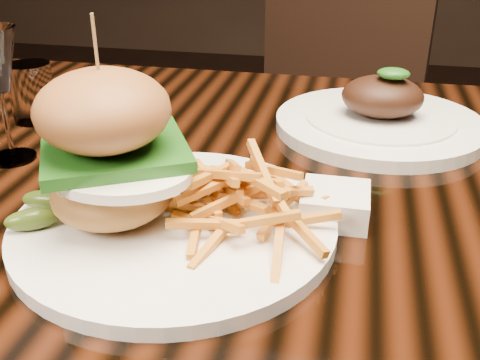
% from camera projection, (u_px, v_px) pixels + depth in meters
% --- Properties ---
extents(dining_table, '(1.60, 0.90, 0.75)m').
position_uv_depth(dining_table, '(307.00, 240.00, 0.69)').
color(dining_table, black).
rests_on(dining_table, ground).
extents(burger_plate, '(0.32, 0.32, 0.21)m').
position_uv_depth(burger_plate, '(159.00, 183.00, 0.54)').
color(burger_plate, white).
rests_on(burger_plate, dining_table).
extents(ramekin, '(0.07, 0.07, 0.03)m').
position_uv_depth(ramekin, '(335.00, 204.00, 0.58)').
color(ramekin, white).
rests_on(ramekin, dining_table).
extents(water_tumbler, '(0.06, 0.06, 0.09)m').
position_uv_depth(water_tumbler, '(32.00, 93.00, 0.83)').
color(water_tumbler, white).
rests_on(water_tumbler, dining_table).
extents(far_dish, '(0.30, 0.30, 0.09)m').
position_uv_depth(far_dish, '(380.00, 118.00, 0.80)').
color(far_dish, white).
rests_on(far_dish, dining_table).
extents(chair_far, '(0.55, 0.56, 0.95)m').
position_uv_depth(chair_far, '(328.00, 107.00, 1.53)').
color(chair_far, black).
rests_on(chair_far, ground).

